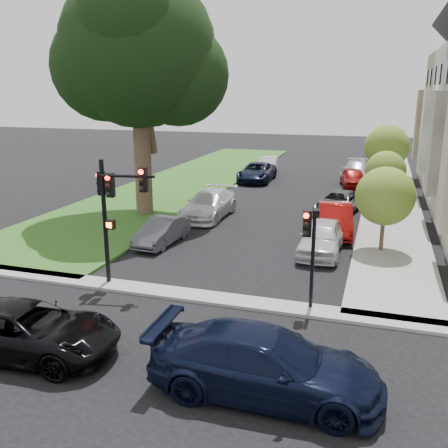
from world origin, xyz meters
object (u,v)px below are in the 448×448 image
(traffic_signal_main, at_px, (113,200))
(car_parked_2, at_px, (339,202))
(car_parked_4, at_px, (356,171))
(car_parked_5, at_px, (162,232))
(car_cross_near, at_px, (26,330))
(car_parked_3, at_px, (353,178))
(car_parked_9, at_px, (268,165))
(small_tree_b, at_px, (386,171))
(small_tree_a, at_px, (385,196))
(car_parked_0, at_px, (321,237))
(eucalyptus, at_px, (137,50))
(car_parked_8, at_px, (257,172))
(traffic_signal_secondary, at_px, (310,241))
(car_parked_1, at_px, (335,220))
(car_parked_6, at_px, (209,204))
(small_tree_c, at_px, (387,147))
(car_cross_far, at_px, (265,364))

(traffic_signal_main, xyz_separation_m, car_parked_2, (7.04, 14.44, -2.68))
(car_parked_4, relative_size, car_parked_5, 1.41)
(car_parked_2, bearing_deg, car_cross_near, -99.08)
(car_parked_3, relative_size, car_parked_9, 0.98)
(small_tree_b, relative_size, car_cross_near, 0.69)
(small_tree_a, relative_size, car_parked_0, 0.88)
(eucalyptus, distance_m, car_cross_near, 18.47)
(car_parked_9, bearing_deg, eucalyptus, -109.10)
(car_parked_4, distance_m, car_parked_8, 8.27)
(car_parked_4, bearing_deg, car_parked_9, 171.55)
(traffic_signal_main, distance_m, car_parked_3, 24.41)
(small_tree_b, bearing_deg, car_parked_2, -147.87)
(traffic_signal_secondary, height_order, car_parked_1, traffic_signal_secondary)
(car_parked_6, bearing_deg, car_parked_3, 59.16)
(car_parked_2, bearing_deg, small_tree_b, 42.18)
(traffic_signal_main, height_order, car_parked_0, traffic_signal_main)
(small_tree_a, bearing_deg, traffic_signal_main, -143.08)
(car_parked_8, bearing_deg, traffic_signal_main, -91.08)
(small_tree_a, xyz_separation_m, car_cross_near, (-9.47, -12.63, -1.91))
(small_tree_a, distance_m, small_tree_c, 15.50)
(traffic_signal_main, relative_size, car_cross_near, 0.91)
(small_tree_b, bearing_deg, car_parked_9, 130.31)
(car_parked_1, relative_size, car_parked_8, 0.87)
(small_tree_c, relative_size, car_parked_1, 1.02)
(car_parked_1, bearing_deg, car_parked_6, 163.56)
(small_tree_a, distance_m, car_parked_4, 19.48)
(car_parked_0, relative_size, car_parked_8, 0.84)
(small_tree_c, bearing_deg, eucalyptus, -137.84)
(car_cross_near, relative_size, car_parked_0, 1.17)
(car_cross_far, bearing_deg, car_parked_5, 35.26)
(car_cross_far, distance_m, car_parked_4, 31.75)
(car_parked_3, height_order, car_parked_4, car_parked_4)
(small_tree_a, xyz_separation_m, small_tree_c, (0.00, 15.49, 0.56))
(car_parked_1, distance_m, car_parked_6, 7.52)
(car_parked_1, bearing_deg, small_tree_c, 73.49)
(car_cross_far, relative_size, car_parked_9, 1.32)
(eucalyptus, relative_size, car_parked_2, 2.92)
(car_cross_far, distance_m, car_parked_2, 19.70)
(traffic_signal_secondary, xyz_separation_m, car_parked_4, (0.08, 26.52, -1.66))
(small_tree_b, height_order, small_tree_c, small_tree_c)
(eucalyptus, xyz_separation_m, car_parked_5, (3.47, -5.04, -8.75))
(small_tree_c, height_order, traffic_signal_main, traffic_signal_main)
(car_parked_8, bearing_deg, small_tree_a, -60.34)
(small_tree_b, bearing_deg, traffic_signal_main, -120.92)
(car_parked_9, bearing_deg, car_cross_far, -84.67)
(car_parked_4, bearing_deg, car_parked_3, -88.50)
(car_parked_8, bearing_deg, traffic_signal_secondary, -73.91)
(small_tree_c, xyz_separation_m, car_parked_5, (-10.18, -17.39, -2.58))
(car_parked_5, bearing_deg, small_tree_c, 62.76)
(small_tree_c, height_order, car_cross_far, small_tree_c)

